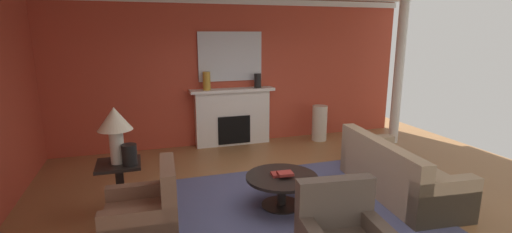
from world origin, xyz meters
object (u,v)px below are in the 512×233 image
table_lamp (115,124)px  vase_mantel_right (258,81)px  sofa (396,175)px  vase_mantel_left (207,81)px  side_table (120,184)px  vase_tall_corner (319,123)px  armchair_near_window (145,219)px  vase_on_side_table (129,155)px  coffee_table (282,184)px  fireplace (233,118)px  mantel_mirror (230,57)px

table_lamp → vase_mantel_right: bearing=42.1°
sofa → vase_mantel_left: size_ratio=5.79×
side_table → table_lamp: 0.82m
vase_mantel_left → vase_tall_corner: size_ratio=0.47×
armchair_near_window → vase_on_side_table: size_ratio=3.46×
coffee_table → table_lamp: size_ratio=1.33×
vase_mantel_left → vase_on_side_table: 3.06m
sofa → vase_on_side_table: bearing=171.8°
fireplace → table_lamp: 3.42m
table_lamp → fireplace: bearing=49.1°
mantel_mirror → vase_mantel_left: mantel_mirror is taller
vase_on_side_table → vase_mantel_right: 3.72m
armchair_near_window → side_table: size_ratio=1.36×
vase_mantel_left → vase_on_side_table: size_ratio=1.37×
sofa → vase_on_side_table: 3.83m
sofa → coffee_table: size_ratio=2.18×
sofa → vase_tall_corner: 2.91m
fireplace → table_lamp: size_ratio=2.40×
vase_on_side_table → vase_mantel_right: size_ratio=0.90×
mantel_mirror → vase_mantel_left: size_ratio=3.64×
mantel_mirror → vase_tall_corner: size_ratio=1.73×
fireplace → sofa: (1.71, -3.20, -0.28)m
table_lamp → coffee_table: bearing=-13.7°
sofa → side_table: (-3.91, 0.66, 0.10)m
coffee_table → side_table: bearing=166.3°
fireplace → side_table: 3.36m
armchair_near_window → vase_tall_corner: (3.84, 3.14, 0.09)m
vase_mantel_right → vase_mantel_left: bearing=180.0°
mantel_mirror → coffee_table: mantel_mirror is taller
mantel_mirror → vase_on_side_table: size_ratio=4.99×
mantel_mirror → vase_on_side_table: mantel_mirror is taller
armchair_near_window → vase_on_side_table: (-0.14, 0.78, 0.53)m
mantel_mirror → armchair_near_window: mantel_mirror is taller
fireplace → vase_tall_corner: (1.93, -0.30, -0.18)m
fireplace → vase_mantel_left: vase_mantel_left is taller
vase_mantel_right → vase_tall_corner: vase_mantel_right is taller
table_lamp → vase_tall_corner: 4.77m
side_table → vase_tall_corner: vase_tall_corner is taller
fireplace → vase_mantel_right: size_ratio=5.93×
armchair_near_window → coffee_table: size_ratio=0.95×
coffee_table → vase_mantel_left: 3.22m
mantel_mirror → vase_tall_corner: bearing=-12.2°
coffee_table → table_lamp: table_lamp is taller
mantel_mirror → armchair_near_window: bearing=-118.2°
vase_mantel_left → vase_tall_corner: 2.70m
side_table → vase_tall_corner: size_ratio=0.88×
vase_mantel_left → vase_on_side_table: vase_mantel_left is taller
side_table → vase_on_side_table: 0.48m
sofa → coffee_table: 1.80m
vase_tall_corner → coffee_table: bearing=-126.3°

